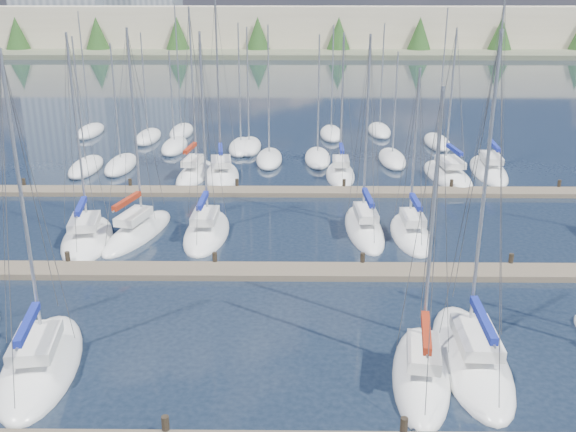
{
  "coord_description": "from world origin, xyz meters",
  "views": [
    {
      "loc": [
        0.31,
        -14.92,
        14.4
      ],
      "look_at": [
        0.0,
        14.0,
        4.0
      ],
      "focal_mm": 40.0,
      "sensor_mm": 36.0,
      "label": 1
    }
  ],
  "objects_px": {
    "sailboat_o": "(221,174)",
    "sailboat_n": "(195,173)",
    "sailboat_k": "(364,228)",
    "sailboat_d": "(421,373)",
    "sailboat_c": "(41,363)",
    "sailboat_q": "(447,175)",
    "sailboat_j": "(207,232)",
    "sailboat_e": "(471,357)",
    "sailboat_l": "(411,234)",
    "sailboat_h": "(87,238)",
    "sailboat_r": "(489,170)",
    "sailboat_i": "(138,232)",
    "sailboat_p": "(340,174)"
  },
  "relations": [
    {
      "from": "sailboat_o",
      "to": "sailboat_n",
      "type": "xyz_separation_m",
      "value": [
        -2.17,
        0.25,
        0.01
      ]
    },
    {
      "from": "sailboat_k",
      "to": "sailboat_o",
      "type": "bearing_deg",
      "value": 128.3
    },
    {
      "from": "sailboat_d",
      "to": "sailboat_c",
      "type": "xyz_separation_m",
      "value": [
        -15.07,
        0.54,
        -0.01
      ]
    },
    {
      "from": "sailboat_k",
      "to": "sailboat_c",
      "type": "relative_size",
      "value": 0.96
    },
    {
      "from": "sailboat_k",
      "to": "sailboat_o",
      "type": "xyz_separation_m",
      "value": [
        -10.21,
        11.95,
        0.0
      ]
    },
    {
      "from": "sailboat_k",
      "to": "sailboat_q",
      "type": "xyz_separation_m",
      "value": [
        7.87,
        12.04,
        -0.02
      ]
    },
    {
      "from": "sailboat_j",
      "to": "sailboat_o",
      "type": "distance_m",
      "value": 12.68
    },
    {
      "from": "sailboat_j",
      "to": "sailboat_e",
      "type": "relative_size",
      "value": 0.93
    },
    {
      "from": "sailboat_l",
      "to": "sailboat_o",
      "type": "relative_size",
      "value": 0.75
    },
    {
      "from": "sailboat_j",
      "to": "sailboat_e",
      "type": "bearing_deg",
      "value": -46.86
    },
    {
      "from": "sailboat_c",
      "to": "sailboat_d",
      "type": "bearing_deg",
      "value": -10.59
    },
    {
      "from": "sailboat_n",
      "to": "sailboat_h",
      "type": "bearing_deg",
      "value": -100.46
    },
    {
      "from": "sailboat_k",
      "to": "sailboat_d",
      "type": "xyz_separation_m",
      "value": [
        0.61,
        -15.89,
        0.0
      ]
    },
    {
      "from": "sailboat_k",
      "to": "sailboat_r",
      "type": "bearing_deg",
      "value": 47.21
    },
    {
      "from": "sailboat_o",
      "to": "sailboat_q",
      "type": "height_order",
      "value": "sailboat_o"
    },
    {
      "from": "sailboat_d",
      "to": "sailboat_e",
      "type": "distance_m",
      "value": 2.55
    },
    {
      "from": "sailboat_q",
      "to": "sailboat_i",
      "type": "relative_size",
      "value": 0.94
    },
    {
      "from": "sailboat_k",
      "to": "sailboat_d",
      "type": "height_order",
      "value": "sailboat_k"
    },
    {
      "from": "sailboat_j",
      "to": "sailboat_r",
      "type": "xyz_separation_m",
      "value": [
        21.29,
        14.22,
        0.0
      ]
    },
    {
      "from": "sailboat_d",
      "to": "sailboat_i",
      "type": "xyz_separation_m",
      "value": [
        -14.55,
        15.05,
        0.01
      ]
    },
    {
      "from": "sailboat_p",
      "to": "sailboat_i",
      "type": "xyz_separation_m",
      "value": [
        -13.26,
        -12.98,
        0.0
      ]
    },
    {
      "from": "sailboat_h",
      "to": "sailboat_n",
      "type": "bearing_deg",
      "value": 63.37
    },
    {
      "from": "sailboat_h",
      "to": "sailboat_o",
      "type": "height_order",
      "value": "sailboat_o"
    },
    {
      "from": "sailboat_q",
      "to": "sailboat_r",
      "type": "relative_size",
      "value": 0.84
    },
    {
      "from": "sailboat_q",
      "to": "sailboat_r",
      "type": "height_order",
      "value": "sailboat_r"
    },
    {
      "from": "sailboat_o",
      "to": "sailboat_i",
      "type": "relative_size",
      "value": 1.11
    },
    {
      "from": "sailboat_c",
      "to": "sailboat_q",
      "type": "bearing_deg",
      "value": 42.28
    },
    {
      "from": "sailboat_q",
      "to": "sailboat_e",
      "type": "relative_size",
      "value": 0.89
    },
    {
      "from": "sailboat_o",
      "to": "sailboat_e",
      "type": "height_order",
      "value": "sailboat_o"
    },
    {
      "from": "sailboat_j",
      "to": "sailboat_o",
      "type": "bearing_deg",
      "value": 93.23
    },
    {
      "from": "sailboat_d",
      "to": "sailboat_n",
      "type": "height_order",
      "value": "sailboat_n"
    },
    {
      "from": "sailboat_l",
      "to": "sailboat_q",
      "type": "distance_m",
      "value": 13.94
    },
    {
      "from": "sailboat_p",
      "to": "sailboat_o",
      "type": "relative_size",
      "value": 0.82
    },
    {
      "from": "sailboat_e",
      "to": "sailboat_n",
      "type": "bearing_deg",
      "value": 121.83
    },
    {
      "from": "sailboat_l",
      "to": "sailboat_q",
      "type": "relative_size",
      "value": 0.88
    },
    {
      "from": "sailboat_n",
      "to": "sailboat_c",
      "type": "bearing_deg",
      "value": -87.48
    },
    {
      "from": "sailboat_h",
      "to": "sailboat_o",
      "type": "bearing_deg",
      "value": 55.29
    },
    {
      "from": "sailboat_l",
      "to": "sailboat_j",
      "type": "height_order",
      "value": "sailboat_j"
    },
    {
      "from": "sailboat_p",
      "to": "sailboat_l",
      "type": "bearing_deg",
      "value": -73.78
    },
    {
      "from": "sailboat_d",
      "to": "sailboat_n",
      "type": "relative_size",
      "value": 0.87
    },
    {
      "from": "sailboat_q",
      "to": "sailboat_d",
      "type": "xyz_separation_m",
      "value": [
        -7.25,
        -27.92,
        0.02
      ]
    },
    {
      "from": "sailboat_d",
      "to": "sailboat_e",
      "type": "height_order",
      "value": "sailboat_e"
    },
    {
      "from": "sailboat_o",
      "to": "sailboat_c",
      "type": "xyz_separation_m",
      "value": [
        -4.25,
        -27.29,
        -0.01
      ]
    },
    {
      "from": "sailboat_h",
      "to": "sailboat_o",
      "type": "relative_size",
      "value": 0.89
    },
    {
      "from": "sailboat_h",
      "to": "sailboat_n",
      "type": "relative_size",
      "value": 0.93
    },
    {
      "from": "sailboat_l",
      "to": "sailboat_n",
      "type": "relative_size",
      "value": 0.79
    },
    {
      "from": "sailboat_j",
      "to": "sailboat_k",
      "type": "relative_size",
      "value": 1.01
    },
    {
      "from": "sailboat_j",
      "to": "sailboat_p",
      "type": "distance_m",
      "value": 15.73
    },
    {
      "from": "sailboat_k",
      "to": "sailboat_d",
      "type": "relative_size",
      "value": 1.05
    },
    {
      "from": "sailboat_q",
      "to": "sailboat_n",
      "type": "distance_m",
      "value": 20.24
    }
  ]
}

